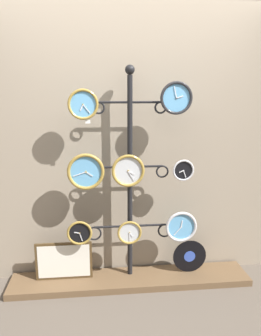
# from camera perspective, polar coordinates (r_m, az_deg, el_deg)

# --- Properties ---
(ground_plane) EXTENTS (12.00, 12.00, 0.00)m
(ground_plane) POSITION_cam_1_polar(r_m,az_deg,el_deg) (2.95, 0.79, -22.91)
(ground_plane) COLOR brown
(shop_wall) EXTENTS (4.40, 0.04, 2.80)m
(shop_wall) POSITION_cam_1_polar(r_m,az_deg,el_deg) (2.98, -0.42, 6.64)
(shop_wall) COLOR gray
(shop_wall) RESTS_ON ground_plane
(low_shelf) EXTENTS (2.20, 0.36, 0.06)m
(low_shelf) POSITION_cam_1_polar(r_m,az_deg,el_deg) (3.22, 0.02, -18.86)
(low_shelf) COLOR brown
(low_shelf) RESTS_ON ground_plane
(display_stand) EXTENTS (0.78, 0.42, 1.95)m
(display_stand) POSITION_cam_1_polar(r_m,az_deg,el_deg) (2.99, -0.10, -7.71)
(display_stand) COLOR black
(display_stand) RESTS_ON ground_plane
(clock_top_left) EXTENTS (0.25, 0.04, 0.25)m
(clock_top_left) POSITION_cam_1_polar(r_m,az_deg,el_deg) (2.70, -8.26, 10.91)
(clock_top_left) COLOR #60A8DB
(clock_top_right) EXTENTS (0.27, 0.04, 0.27)m
(clock_top_right) POSITION_cam_1_polar(r_m,az_deg,el_deg) (2.77, 7.98, 11.98)
(clock_top_right) COLOR #60A8DB
(clock_middle_left) EXTENTS (0.31, 0.04, 0.31)m
(clock_middle_left) POSITION_cam_1_polar(r_m,az_deg,el_deg) (2.77, -7.79, -0.64)
(clock_middle_left) COLOR #60A8DB
(clock_middle_center) EXTENTS (0.28, 0.04, 0.28)m
(clock_middle_center) POSITION_cam_1_polar(r_m,az_deg,el_deg) (2.78, -0.42, -0.48)
(clock_middle_center) COLOR silver
(clock_middle_right) EXTENTS (0.19, 0.04, 0.19)m
(clock_middle_right) POSITION_cam_1_polar(r_m,az_deg,el_deg) (2.87, 9.17, -0.39)
(clock_middle_right) COLOR black
(clock_bottom_left) EXTENTS (0.22, 0.04, 0.22)m
(clock_bottom_left) POSITION_cam_1_polar(r_m,az_deg,el_deg) (2.93, -8.85, -11.09)
(clock_bottom_left) COLOR black
(clock_bottom_center) EXTENTS (0.22, 0.04, 0.22)m
(clock_bottom_center) POSITION_cam_1_polar(r_m,az_deg,el_deg) (2.94, -0.18, -11.16)
(clock_bottom_center) COLOR silver
(clock_bottom_right) EXTENTS (0.29, 0.04, 0.29)m
(clock_bottom_right) POSITION_cam_1_polar(r_m,az_deg,el_deg) (3.04, 8.80, -10.07)
(clock_bottom_right) COLOR #60A8DB
(vinyl_record) EXTENTS (0.32, 0.01, 0.32)m
(vinyl_record) POSITION_cam_1_polar(r_m,az_deg,el_deg) (3.25, 10.24, -14.89)
(vinyl_record) COLOR black
(vinyl_record) RESTS_ON low_shelf
(picture_frame) EXTENTS (0.51, 0.02, 0.35)m
(picture_frame) POSITION_cam_1_polar(r_m,az_deg,el_deg) (3.15, -11.51, -15.58)
(picture_frame) COLOR #4C381E
(picture_frame) RESTS_ON low_shelf
(price_tag_upper) EXTENTS (0.04, 0.00, 0.03)m
(price_tag_upper) POSITION_cam_1_polar(r_m,az_deg,el_deg) (2.71, -7.45, 7.99)
(price_tag_upper) COLOR white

